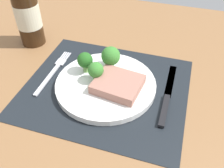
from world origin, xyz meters
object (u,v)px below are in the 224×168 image
at_px(fork, 54,71).
at_px(wine_bottle, 26,10).
at_px(steak, 118,84).
at_px(knife, 167,98).
at_px(plate, 106,85).

xyz_separation_m(fork, wine_bottle, (-0.13, 0.12, 0.10)).
height_order(steak, knife, steak).
height_order(plate, wine_bottle, wine_bottle).
bearing_deg(knife, wine_bottle, 161.96).
xyz_separation_m(fork, knife, (0.31, -0.01, 0.00)).
relative_size(knife, wine_bottle, 0.75).
xyz_separation_m(steak, knife, (0.12, 0.02, -0.02)).
xyz_separation_m(steak, wine_bottle, (-0.32, 0.15, 0.08)).
bearing_deg(knife, steak, -174.62).
bearing_deg(steak, fork, 172.86).
xyz_separation_m(plate, wine_bottle, (-0.29, 0.14, 0.10)).
distance_m(plate, steak, 0.04).
relative_size(plate, knife, 1.11).
bearing_deg(plate, knife, 1.95).
relative_size(steak, wine_bottle, 0.36).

